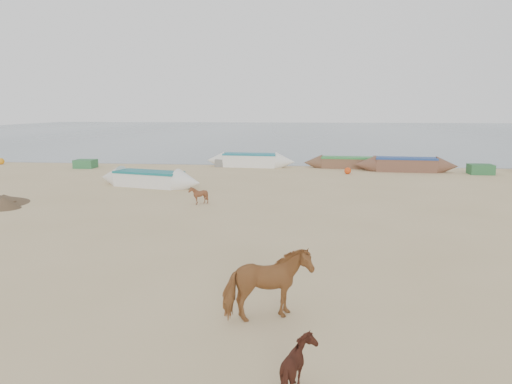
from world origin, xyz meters
The scene contains 8 objects.
ground centered at (0.00, 0.00, 0.00)m, with size 140.00×140.00×0.00m, color tan.
sea centered at (0.00, 82.00, 0.01)m, with size 160.00×160.00×0.00m, color slate.
cow_adult centered at (1.33, -5.59, 0.74)m, with size 0.79×1.74×1.47m, color #915B2F.
calf_front centered at (-2.85, 6.36, 0.41)m, with size 0.66×0.74×0.82m, color brown.
calf_right centered at (2.07, -8.21, 0.42)m, with size 0.83×0.71×0.83m, color #4D2419.
near_canoe centered at (-6.74, 11.11, 0.42)m, with size 6.35×1.41×0.85m, color silver, non-canonical shape.
waterline_canoes centered at (4.66, 20.51, 0.44)m, with size 61.42×4.03×0.99m.
beach_clutter centered at (4.16, 19.49, 0.30)m, with size 45.08×4.12×0.64m.
Camera 1 is at (2.20, -15.07, 4.20)m, focal length 35.00 mm.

